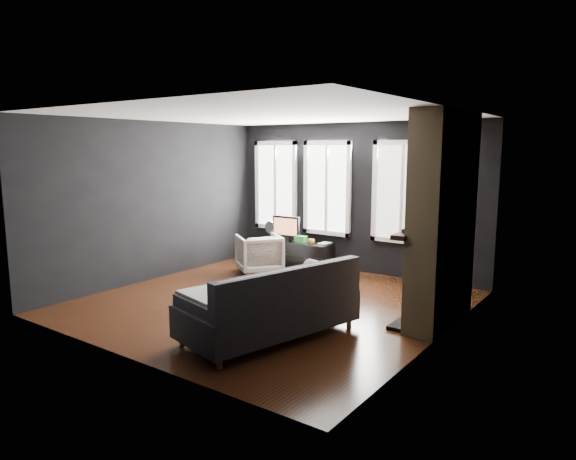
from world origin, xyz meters
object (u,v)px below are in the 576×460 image
Objects in this scene: monitor at (286,226)px; mug at (311,241)px; armchair at (259,252)px; mantel_vase at (436,217)px; sofa at (269,299)px; media_console at (296,254)px; book at (321,237)px.

mug is (0.61, -0.05, -0.20)m from monitor.
mantel_vase is at bearing 121.44° from armchair.
sofa is 18.13× the size of mug.
media_console is (0.30, 0.74, -0.13)m from armchair.
monitor reaches higher than mug.
monitor is 3.46× the size of mantel_vase.
book is (-1.32, 3.28, 0.16)m from sofa.
mug is 0.50× the size of book.
armchair is at bearing -100.17° from monitor.
monitor is at bearing 162.43° from mantel_vase.
media_console is at bearing -169.19° from book.
media_console is 0.63m from book.
mantel_vase is at bearing -24.17° from book.
mug reaches higher than media_console.
sofa is 3.79m from monitor.
book reaches higher than media_console.
media_console is (-1.82, 3.19, -0.21)m from sofa.
mug is (-1.44, 3.13, 0.10)m from sofa.
mantel_vase is (3.05, -1.05, 1.06)m from media_console.
armchair is 6.49× the size of mug.
mantel_vase is (3.36, -0.31, 0.93)m from armchair.
mantel_vase is at bearing 74.54° from sofa.
book is at bearing 126.42° from sofa.
media_console is 3.40m from mantel_vase.
media_console is 2.47× the size of monitor.
mantel_vase is (2.67, -0.99, 0.75)m from mug.
mug is 2.94m from mantel_vase.
monitor is 3.48m from mantel_vase.
armchair is 0.81m from media_console.
sofa reaches higher than media_console.
media_console is at bearing -1.15° from monitor.
book is at bearing 4.22° from monitor.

